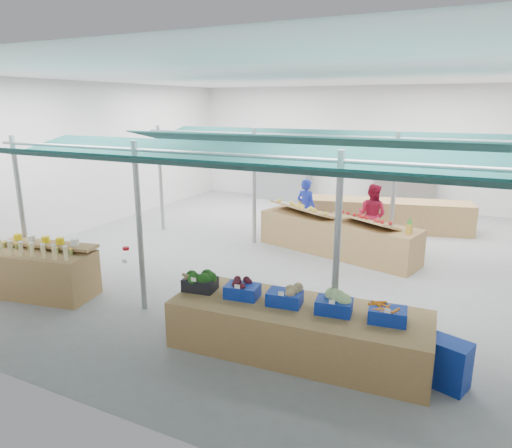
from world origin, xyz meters
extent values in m
plane|color=slate|center=(0.00, 0.00, 0.00)|extent=(13.00, 13.00, 0.00)
plane|color=silver|center=(0.00, 0.00, 4.20)|extent=(13.00, 13.00, 0.00)
plane|color=silver|center=(0.00, 6.50, 2.10)|extent=(12.00, 0.00, 12.00)
plane|color=silver|center=(-6.00, 0.00, 2.10)|extent=(0.00, 13.00, 13.00)
cylinder|color=gray|center=(-4.00, -4.00, 1.50)|extent=(0.10, 0.10, 3.00)
cylinder|color=gray|center=(-4.00, 0.50, 1.50)|extent=(0.10, 0.10, 3.00)
cylinder|color=gray|center=(-1.00, -4.00, 1.50)|extent=(0.10, 0.10, 3.00)
cylinder|color=gray|center=(-1.00, 0.50, 1.50)|extent=(0.10, 0.10, 3.00)
cylinder|color=gray|center=(2.50, -4.00, 1.50)|extent=(0.10, 0.10, 3.00)
cylinder|color=gray|center=(2.50, 0.50, 1.50)|extent=(0.10, 0.10, 3.00)
cylinder|color=gray|center=(0.75, -4.00, 2.85)|extent=(10.00, 0.06, 0.06)
cylinder|color=gray|center=(0.75, 0.50, 2.85)|extent=(10.00, 0.06, 0.06)
cube|color=#0A292C|center=(0.75, -4.65, 2.78)|extent=(9.50, 1.28, 0.30)
cube|color=#0A292C|center=(0.75, -3.35, 2.78)|extent=(9.50, 1.28, 0.30)
cube|color=#0A292C|center=(0.75, -0.15, 2.78)|extent=(9.50, 1.28, 0.30)
cube|color=#0A292C|center=(0.75, 1.15, 2.78)|extent=(9.50, 1.28, 0.30)
cube|color=#B23F33|center=(-2.50, 6.00, 1.00)|extent=(2.00, 0.50, 2.00)
cube|color=#B23F33|center=(2.00, 6.00, 1.00)|extent=(2.00, 0.50, 2.00)
cube|color=olive|center=(-3.11, -4.38, 0.44)|extent=(2.09, 1.21, 0.87)
cube|color=#997247|center=(-3.16, -4.12, 0.95)|extent=(2.00, 0.73, 0.06)
cube|color=olive|center=(2.02, -4.19, 0.37)|extent=(3.83, 1.50, 0.73)
cube|color=olive|center=(1.22, 0.55, 0.43)|extent=(4.15, 1.95, 0.86)
cube|color=olive|center=(1.82, 3.32, 0.44)|extent=(4.97, 2.07, 0.88)
cube|color=navy|center=(4.07, -4.14, 0.32)|extent=(0.62, 0.52, 0.64)
imported|color=#1C2DB7|center=(0.02, 1.65, 0.81)|extent=(0.67, 0.52, 1.61)
imported|color=#A61434|center=(1.82, 1.65, 0.81)|extent=(0.91, 0.79, 1.61)
cube|color=black|center=(0.41, -4.30, 0.83)|extent=(0.54, 0.41, 0.20)
cube|color=white|center=(0.43, -4.52, 0.99)|extent=(0.08, 0.02, 0.06)
cube|color=navy|center=(1.14, -4.25, 0.83)|extent=(0.54, 0.41, 0.20)
cube|color=white|center=(1.16, -4.47, 0.99)|extent=(0.08, 0.02, 0.06)
cube|color=navy|center=(1.81, -4.21, 0.83)|extent=(0.54, 0.41, 0.20)
cube|color=white|center=(1.84, -4.43, 0.99)|extent=(0.08, 0.02, 0.06)
cube|color=navy|center=(2.54, -4.16, 0.83)|extent=(0.54, 0.41, 0.20)
cube|color=white|center=(2.57, -4.38, 0.99)|extent=(0.08, 0.02, 0.06)
cube|color=navy|center=(3.27, -4.11, 0.83)|extent=(0.54, 0.41, 0.20)
cube|color=white|center=(3.30, -4.33, 0.99)|extent=(0.08, 0.02, 0.06)
sphere|color=brown|center=(0.26, -4.44, 0.97)|extent=(0.09, 0.09, 0.09)
sphere|color=brown|center=(0.21, -4.46, 1.01)|extent=(0.06, 0.06, 0.06)
cylinder|color=#AD0B17|center=(-1.31, -4.03, 1.10)|extent=(0.12, 0.12, 0.05)
cube|color=white|center=(-1.31, -4.09, 0.88)|extent=(0.10, 0.01, 0.07)
cube|color=#997247|center=(0.27, 0.70, 0.98)|extent=(1.99, 1.52, 0.26)
cube|color=#997247|center=(1.99, 0.25, 0.98)|extent=(1.64, 1.33, 0.26)
cylinder|color=#8C6019|center=(2.96, 0.00, 0.97)|extent=(0.14, 0.14, 0.22)
cone|color=#26661E|center=(2.96, 0.00, 1.16)|extent=(0.12, 0.12, 0.18)
camera|label=1|loc=(4.14, -9.94, 3.59)|focal=32.00mm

